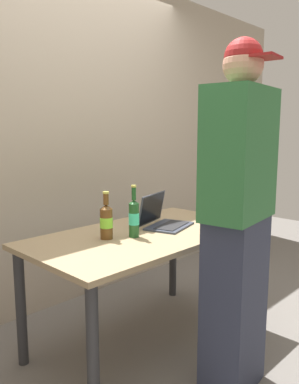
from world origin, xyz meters
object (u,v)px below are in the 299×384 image
object	(u,v)px
laptop	(163,219)
beer_bottle_dark	(134,217)
coffee_mug	(225,220)
person_figure	(237,223)
beer_bottle_amber	(106,221)

from	to	relation	value
laptop	beer_bottle_dark	xyz separation A→B (m)	(-0.31, -0.05, 0.07)
beer_bottle_dark	coffee_mug	world-z (taller)	beer_bottle_dark
laptop	coffee_mug	xyz separation A→B (m)	(0.28, -0.30, -0.01)
laptop	coffee_mug	world-z (taller)	laptop
person_figure	coffee_mug	bearing A→B (deg)	38.66
laptop	person_figure	world-z (taller)	person_figure
laptop	person_figure	distance (m)	0.71
laptop	beer_bottle_dark	world-z (taller)	beer_bottle_dark
laptop	coffee_mug	size ratio (longest dim) A/B	3.56
laptop	beer_bottle_amber	xyz separation A→B (m)	(-0.45, 0.04, 0.06)
laptop	beer_bottle_dark	size ratio (longest dim) A/B	1.23
person_figure	coffee_mug	size ratio (longest dim) A/B	16.50
beer_bottle_dark	coffee_mug	bearing A→B (deg)	-22.54
beer_bottle_amber	beer_bottle_dark	size ratio (longest dim) A/B	0.90
beer_bottle_dark	coffee_mug	size ratio (longest dim) A/B	2.89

